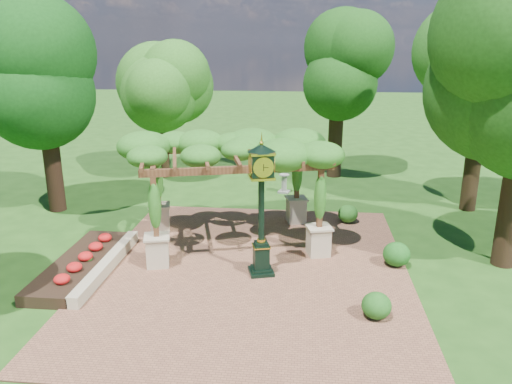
# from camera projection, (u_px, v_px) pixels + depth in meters

# --- Properties ---
(ground) EXTENTS (120.00, 120.00, 0.00)m
(ground) POSITION_uv_depth(u_px,v_px,m) (248.00, 285.00, 15.13)
(ground) COLOR #1E4714
(ground) RESTS_ON ground
(brick_plaza) EXTENTS (10.00, 12.00, 0.04)m
(brick_plaza) POSITION_uv_depth(u_px,v_px,m) (251.00, 270.00, 16.08)
(brick_plaza) COLOR brown
(brick_plaza) RESTS_ON ground
(border_wall) EXTENTS (0.35, 5.00, 0.40)m
(border_wall) POSITION_uv_depth(u_px,v_px,m) (107.00, 265.00, 16.00)
(border_wall) COLOR #C6B793
(border_wall) RESTS_ON ground
(flower_bed) EXTENTS (1.50, 5.00, 0.36)m
(flower_bed) POSITION_uv_depth(u_px,v_px,m) (80.00, 265.00, 16.09)
(flower_bed) COLOR red
(flower_bed) RESTS_ON ground
(pedestal_clock) EXTENTS (1.03, 1.03, 4.25)m
(pedestal_clock) POSITION_uv_depth(u_px,v_px,m) (261.00, 198.00, 15.10)
(pedestal_clock) COLOR black
(pedestal_clock) RESTS_ON brick_plaza
(pergola) EXTENTS (7.09, 5.41, 3.96)m
(pergola) POSITION_uv_depth(u_px,v_px,m) (233.00, 156.00, 17.41)
(pergola) COLOR #C3B291
(pergola) RESTS_ON brick_plaza
(sundial) EXTENTS (0.62, 0.62, 0.92)m
(sundial) POSITION_uv_depth(u_px,v_px,m) (284.00, 185.00, 24.21)
(sundial) COLOR gray
(sundial) RESTS_ON ground
(shrub_front) EXTENTS (0.99, 0.99, 0.71)m
(shrub_front) POSITION_uv_depth(u_px,v_px,m) (376.00, 306.00, 13.19)
(shrub_front) COLOR #1D5317
(shrub_front) RESTS_ON brick_plaza
(shrub_mid) EXTENTS (1.02, 1.02, 0.79)m
(shrub_mid) POSITION_uv_depth(u_px,v_px,m) (396.00, 254.00, 16.26)
(shrub_mid) COLOR #195417
(shrub_mid) RESTS_ON brick_plaza
(shrub_back) EXTENTS (1.06, 1.06, 0.72)m
(shrub_back) POSITION_uv_depth(u_px,v_px,m) (348.00, 214.00, 20.15)
(shrub_back) COLOR #26621C
(shrub_back) RESTS_ON brick_plaza
(tree_west_near) EXTENTS (4.48, 4.48, 8.20)m
(tree_west_near) POSITION_uv_depth(u_px,v_px,m) (42.00, 79.00, 20.22)
(tree_west_near) COLOR black
(tree_west_near) RESTS_ON ground
(tree_west_far) EXTENTS (4.12, 4.12, 7.30)m
(tree_west_far) POSITION_uv_depth(u_px,v_px,m) (159.00, 83.00, 25.76)
(tree_west_far) COLOR #2F2012
(tree_west_far) RESTS_ON ground
(tree_north) EXTENTS (4.38, 4.38, 8.87)m
(tree_north) POSITION_uv_depth(u_px,v_px,m) (339.00, 62.00, 25.53)
(tree_north) COLOR #322014
(tree_north) RESTS_ON ground
(tree_east_far) EXTENTS (3.85, 3.85, 8.85)m
(tree_east_far) POSITION_uv_depth(u_px,v_px,m) (485.00, 68.00, 20.15)
(tree_east_far) COLOR black
(tree_east_far) RESTS_ON ground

